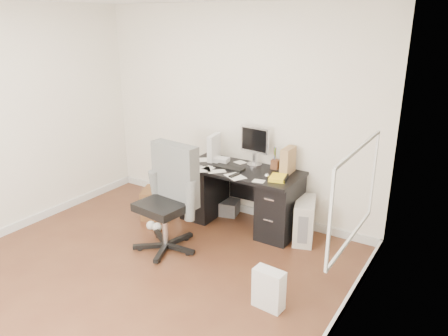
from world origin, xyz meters
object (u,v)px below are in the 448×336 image
at_px(keyboard, 229,168).
at_px(lcd_monitor, 255,146).
at_px(desk, 241,195).
at_px(pc_tower, 304,220).
at_px(wicker_basket, 158,203).
at_px(office_chair, 164,200).

bearing_deg(keyboard, lcd_monitor, 56.30).
height_order(desk, pc_tower, desk).
xyz_separation_m(desk, pc_tower, (0.85, 0.05, -0.15)).
bearing_deg(pc_tower, wicker_basket, 174.64).
bearing_deg(wicker_basket, pc_tower, 12.92).
distance_m(lcd_monitor, wicker_basket, 1.50).
height_order(lcd_monitor, office_chair, lcd_monitor).
xyz_separation_m(lcd_monitor, wicker_basket, (-1.11, -0.60, -0.81)).
distance_m(desk, keyboard, 0.39).
distance_m(desk, lcd_monitor, 0.65).
bearing_deg(lcd_monitor, wicker_basket, -146.20).
bearing_deg(lcd_monitor, keyboard, -119.99).
distance_m(lcd_monitor, office_chair, 1.37).
height_order(keyboard, office_chair, office_chair).
bearing_deg(keyboard, wicker_basket, -159.05).
height_order(desk, lcd_monitor, lcd_monitor).
relative_size(lcd_monitor, keyboard, 1.28).
bearing_deg(pc_tower, keyboard, 168.26).
bearing_deg(office_chair, pc_tower, 46.11).
xyz_separation_m(lcd_monitor, office_chair, (-0.47, -1.22, -0.40)).
bearing_deg(desk, pc_tower, 3.16).
relative_size(office_chair, pc_tower, 2.40).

